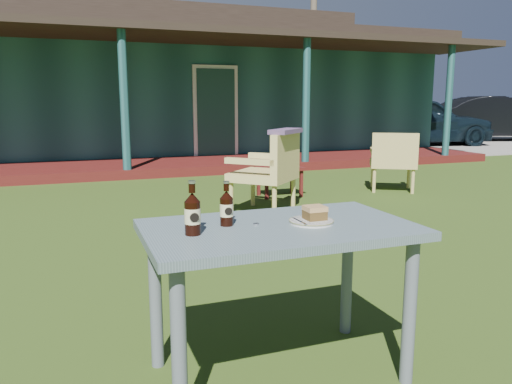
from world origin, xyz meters
name	(u,v)px	position (x,y,z in m)	size (l,w,h in m)	color
ground	(197,269)	(0.00, 0.00, 0.00)	(80.00, 80.00, 0.00)	#334916
pavilion	(104,88)	(0.00, 9.39, 1.61)	(15.80, 8.30, 3.45)	#1D494B
gravel_strip	(466,143)	(10.50, 8.50, 0.01)	(9.00, 6.00, 0.02)	gray
tree_mid	(160,18)	(3.00, 18.50, 4.75)	(0.28, 0.28, 9.50)	brown
tree_right	(314,3)	(9.50, 17.00, 5.50)	(0.28, 0.28, 11.00)	brown
car_near	(418,121)	(8.70, 8.53, 0.72)	(1.70, 4.23, 1.44)	black
car_far	(495,119)	(12.23, 9.12, 0.72)	(1.52, 4.37, 1.44)	black
cafe_table	(279,247)	(0.00, -1.60, 0.62)	(1.20, 0.70, 0.72)	slate
plate	(311,221)	(0.15, -1.61, 0.73)	(0.20, 0.20, 0.01)	silver
cake_slice	(315,213)	(0.17, -1.60, 0.77)	(0.09, 0.09, 0.06)	#4E3919
fork	(299,221)	(0.09, -1.62, 0.74)	(0.01, 0.14, 0.00)	silver
cola_bottle_near	(227,208)	(-0.22, -1.52, 0.80)	(0.06, 0.06, 0.20)	black
cola_bottle_far	(193,213)	(-0.40, -1.62, 0.81)	(0.07, 0.07, 0.23)	black
bottle_cap	(256,224)	(-0.10, -1.56, 0.72)	(0.03, 0.03, 0.01)	silver
armchair_left	(270,168)	(1.26, 1.63, 0.52)	(0.93, 0.93, 0.92)	tan
armchair_right	(393,158)	(3.43, 2.33, 0.47)	(0.83, 0.82, 0.84)	tan
floral_throw	(286,131)	(1.39, 1.50, 0.94)	(0.56, 0.20, 0.05)	#5B4268
side_table	(280,171)	(1.77, 2.54, 0.34)	(0.60, 0.40, 0.40)	#4D1512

